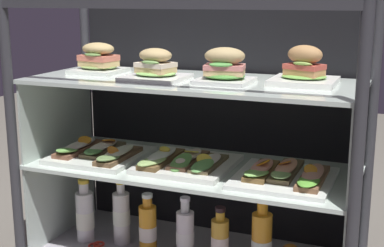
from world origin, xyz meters
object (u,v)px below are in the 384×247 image
juice_bottle_near_post (148,228)px  juice_bottle_back_left (185,233)px  juice_bottle_front_second (85,215)px  open_sandwich_tray_right_of_center (286,175)px  open_sandwich_tray_center (99,153)px  plated_roll_sandwich_far_right (225,68)px  kitchen_scissors (100,247)px  juice_bottle_back_center (220,240)px  open_sandwich_tray_near_left_corner (185,162)px  juice_bottle_front_right_end (262,241)px  plated_roll_sandwich_near_right_corner (99,60)px  plated_roll_sandwich_right_of_center (156,68)px  juice_bottle_front_fourth (122,216)px  plated_roll_sandwich_mid_left (304,71)px

juice_bottle_near_post → juice_bottle_back_left: bearing=-0.1°
juice_bottle_front_second → open_sandwich_tray_right_of_center: bearing=-0.6°
open_sandwich_tray_center → juice_bottle_near_post: 0.32m
plated_roll_sandwich_far_right → open_sandwich_tray_right_of_center: 0.39m
juice_bottle_front_second → kitchen_scissors: bearing=-27.4°
juice_bottle_near_post → juice_bottle_back_center: (0.27, 0.01, -0.00)m
open_sandwich_tray_near_left_corner → juice_bottle_back_left: bearing=110.4°
juice_bottle_front_right_end → open_sandwich_tray_right_of_center: bearing=-24.7°
open_sandwich_tray_near_left_corner → plated_roll_sandwich_near_right_corner: bearing=169.6°
plated_roll_sandwich_near_right_corner → open_sandwich_tray_right_of_center: 0.78m
plated_roll_sandwich_right_of_center → plated_roll_sandwich_far_right: size_ratio=1.14×
juice_bottle_back_left → juice_bottle_front_fourth: bearing=174.9°
open_sandwich_tray_near_left_corner → juice_bottle_front_second: 0.48m
juice_bottle_back_left → juice_bottle_back_center: size_ratio=1.10×
plated_roll_sandwich_far_right → juice_bottle_front_right_end: bearing=10.1°
plated_roll_sandwich_near_right_corner → juice_bottle_back_left: size_ratio=0.77×
plated_roll_sandwich_mid_left → juice_bottle_front_second: (-0.78, -0.08, -0.57)m
open_sandwich_tray_right_of_center → plated_roll_sandwich_mid_left: bearing=71.6°
juice_bottle_front_fourth → open_sandwich_tray_near_left_corner: bearing=-7.3°
open_sandwich_tray_center → juice_bottle_front_second: size_ratio=1.33×
juice_bottle_front_fourth → juice_bottle_front_right_end: juice_bottle_front_right_end is taller
juice_bottle_back_left → juice_bottle_back_center: (0.13, 0.01, -0.01)m
plated_roll_sandwich_mid_left → juice_bottle_near_post: plated_roll_sandwich_mid_left is taller
open_sandwich_tray_center → plated_roll_sandwich_far_right: bearing=2.4°
open_sandwich_tray_center → kitchen_scissors: bearing=-75.8°
juice_bottle_front_fourth → juice_bottle_front_right_end: size_ratio=0.98×
juice_bottle_near_post → juice_bottle_front_right_end: (0.42, 0.02, 0.01)m
plated_roll_sandwich_near_right_corner → plated_roll_sandwich_right_of_center: size_ratio=0.88×
juice_bottle_back_left → juice_bottle_front_right_end: 0.27m
juice_bottle_near_post → kitchen_scissors: size_ratio=1.13×
open_sandwich_tray_near_left_corner → plated_roll_sandwich_mid_left: bearing=11.5°
plated_roll_sandwich_right_of_center → open_sandwich_tray_center: plated_roll_sandwich_right_of_center is taller
plated_roll_sandwich_mid_left → juice_bottle_front_fourth: size_ratio=0.81×
juice_bottle_back_center → plated_roll_sandwich_mid_left: bearing=12.9°
open_sandwich_tray_center → juice_bottle_back_left: bearing=4.3°
juice_bottle_front_fourth → juice_bottle_front_right_end: 0.53m
plated_roll_sandwich_mid_left → juice_bottle_front_right_end: bearing=-156.6°
plated_roll_sandwich_near_right_corner → open_sandwich_tray_near_left_corner: (0.36, -0.07, -0.32)m
plated_roll_sandwich_far_right → juice_bottle_front_right_end: 0.59m
juice_bottle_near_post → plated_roll_sandwich_right_of_center: bearing=-22.9°
juice_bottle_front_second → juice_bottle_near_post: bearing=2.3°
plated_roll_sandwich_far_right → kitchen_scissors: 0.81m
plated_roll_sandwich_mid_left → juice_bottle_front_second: 0.97m
open_sandwich_tray_right_of_center → juice_bottle_back_left: open_sandwich_tray_right_of_center is taller
open_sandwich_tray_center → juice_bottle_front_second: 0.27m
plated_roll_sandwich_far_right → plated_roll_sandwich_mid_left: 0.25m
plated_roll_sandwich_near_right_corner → juice_bottle_front_second: bearing=-123.4°
open_sandwich_tray_center → juice_bottle_near_post: (0.18, 0.02, -0.27)m
plated_roll_sandwich_near_right_corner → open_sandwich_tray_near_left_corner: plated_roll_sandwich_near_right_corner is taller
juice_bottle_front_second → juice_bottle_front_fourth: juice_bottle_front_fourth is taller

